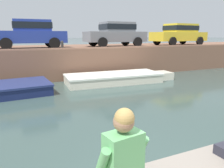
# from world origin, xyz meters

# --- Properties ---
(ground_plane) EXTENTS (400.00, 400.00, 0.00)m
(ground_plane) POSITION_xyz_m (0.00, 4.59, 0.00)
(ground_plane) COLOR #384C47
(far_quay_wall) EXTENTS (60.00, 6.00, 1.66)m
(far_quay_wall) POSITION_xyz_m (0.00, 12.18, 0.83)
(far_quay_wall) COLOR brown
(far_quay_wall) RESTS_ON ground
(far_wall_coping) EXTENTS (60.00, 0.24, 0.08)m
(far_wall_coping) POSITION_xyz_m (0.00, 9.30, 1.70)
(far_wall_coping) COLOR #9F6C52
(far_wall_coping) RESTS_ON far_quay_wall
(boat_moored_central_cream) EXTENTS (5.83, 2.12, 0.47)m
(boat_moored_central_cream) POSITION_xyz_m (2.63, 7.78, 0.23)
(boat_moored_central_cream) COLOR silver
(boat_moored_central_cream) RESTS_ON ground
(car_left_inner_blue) EXTENTS (3.87, 1.95, 1.54)m
(car_left_inner_blue) POSITION_xyz_m (-1.18, 11.04, 2.50)
(car_left_inner_blue) COLOR #233893
(car_left_inner_blue) RESTS_ON far_quay_wall
(car_centre_grey) EXTENTS (3.91, 1.88, 1.54)m
(car_centre_grey) POSITION_xyz_m (4.04, 11.04, 2.50)
(car_centre_grey) COLOR slate
(car_centre_grey) RESTS_ON far_quay_wall
(car_right_inner_yellow) EXTENTS (4.32, 2.03, 1.54)m
(car_right_inner_yellow) POSITION_xyz_m (9.30, 11.04, 2.51)
(car_right_inner_yellow) COLOR yellow
(car_right_inner_yellow) RESTS_ON far_quay_wall
(mooring_bollard_mid) EXTENTS (0.15, 0.15, 0.45)m
(mooring_bollard_mid) POSITION_xyz_m (0.20, 9.43, 1.90)
(mooring_bollard_mid) COLOR #2D2B28
(mooring_bollard_mid) RESTS_ON far_quay_wall
(person_seated_left) EXTENTS (0.57, 0.57, 0.97)m
(person_seated_left) POSITION_xyz_m (-1.31, -0.40, 1.13)
(person_seated_left) COLOR #282833
(person_seated_left) RESTS_ON near_quay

